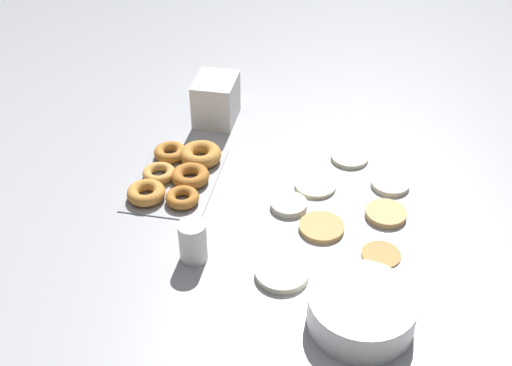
% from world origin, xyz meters
% --- Properties ---
extents(ground_plane, '(3.00, 3.00, 0.00)m').
position_xyz_m(ground_plane, '(0.00, 0.00, 0.00)').
color(ground_plane, '#9EA0A5').
extents(pancake_0, '(0.10, 0.10, 0.02)m').
position_xyz_m(pancake_0, '(-0.01, 0.23, 0.01)').
color(pancake_0, tan).
rests_on(pancake_0, ground_plane).
extents(pancake_1, '(0.10, 0.10, 0.01)m').
position_xyz_m(pancake_1, '(0.06, 0.09, 0.01)').
color(pancake_1, tan).
rests_on(pancake_1, ground_plane).
extents(pancake_2, '(0.10, 0.10, 0.01)m').
position_xyz_m(pancake_2, '(-0.09, 0.05, 0.01)').
color(pancake_2, beige).
rests_on(pancake_2, ground_plane).
extents(pancake_3, '(0.09, 0.09, 0.01)m').
position_xyz_m(pancake_3, '(0.13, 0.22, 0.00)').
color(pancake_3, '#B27F42').
rests_on(pancake_3, ground_plane).
extents(pancake_4, '(0.10, 0.10, 0.01)m').
position_xyz_m(pancake_4, '(-0.13, 0.24, 0.01)').
color(pancake_4, beige).
rests_on(pancake_4, ground_plane).
extents(pancake_5, '(0.10, 0.10, 0.01)m').
position_xyz_m(pancake_5, '(-0.23, 0.13, 0.01)').
color(pancake_5, beige).
rests_on(pancake_5, ground_plane).
extents(pancake_6, '(0.11, 0.11, 0.02)m').
position_xyz_m(pancake_6, '(0.23, 0.02, 0.01)').
color(pancake_6, beige).
rests_on(pancake_6, ground_plane).
extents(pancake_7, '(0.09, 0.09, 0.02)m').
position_xyz_m(pancake_7, '(-0.00, -0.00, 0.01)').
color(pancake_7, beige).
rests_on(pancake_7, ground_plane).
extents(donut_tray, '(0.30, 0.20, 0.04)m').
position_xyz_m(donut_tray, '(-0.06, -0.29, 0.02)').
color(donut_tray, '#93969B').
rests_on(donut_tray, ground_plane).
extents(batter_bowl, '(0.21, 0.21, 0.07)m').
position_xyz_m(batter_bowl, '(0.33, 0.19, 0.03)').
color(batter_bowl, white).
rests_on(batter_bowl, ground_plane).
extents(container_stack, '(0.14, 0.11, 0.13)m').
position_xyz_m(container_stack, '(-0.36, -0.27, 0.06)').
color(container_stack, white).
rests_on(container_stack, ground_plane).
extents(paper_cup, '(0.06, 0.06, 0.09)m').
position_xyz_m(paper_cup, '(0.21, -0.18, 0.05)').
color(paper_cup, white).
rests_on(paper_cup, ground_plane).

